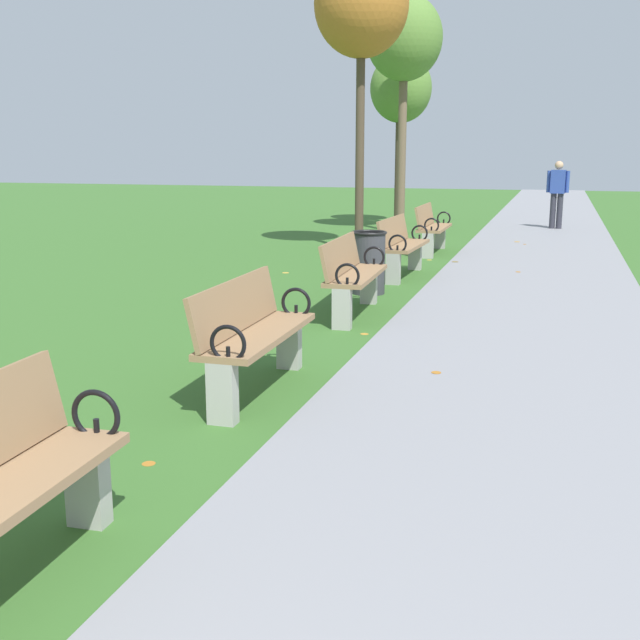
{
  "coord_description": "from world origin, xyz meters",
  "views": [
    {
      "loc": [
        1.73,
        0.47,
        1.89
      ],
      "look_at": [
        -0.05,
        6.29,
        0.55
      ],
      "focal_mm": 43.4,
      "sensor_mm": 36.0,
      "label": 1
    }
  ],
  "objects_px": {
    "park_bench_5": "(402,245)",
    "tree_2": "(361,7)",
    "park_bench_3": "(253,333)",
    "tree_3": "(404,41)",
    "park_bench_4": "(352,274)",
    "pedestrian_walking": "(557,191)",
    "trash_bin": "(369,262)",
    "park_bench_6": "(432,227)",
    "tree_4": "(401,91)"
  },
  "relations": [
    {
      "from": "park_bench_6",
      "to": "tree_4",
      "type": "xyz_separation_m",
      "value": [
        -1.74,
        5.54,
        2.87
      ]
    },
    {
      "from": "park_bench_3",
      "to": "park_bench_5",
      "type": "height_order",
      "value": "same"
    },
    {
      "from": "park_bench_5",
      "to": "park_bench_6",
      "type": "distance_m",
      "value": 2.91
    },
    {
      "from": "trash_bin",
      "to": "tree_2",
      "type": "bearing_deg",
      "value": 105.86
    },
    {
      "from": "park_bench_5",
      "to": "tree_4",
      "type": "relative_size",
      "value": 0.38
    },
    {
      "from": "park_bench_5",
      "to": "park_bench_6",
      "type": "xyz_separation_m",
      "value": [
        -0.0,
        2.91,
        0.0
      ]
    },
    {
      "from": "park_bench_4",
      "to": "tree_4",
      "type": "height_order",
      "value": "tree_4"
    },
    {
      "from": "park_bench_6",
      "to": "park_bench_3",
      "type": "bearing_deg",
      "value": -90.0
    },
    {
      "from": "park_bench_5",
      "to": "tree_3",
      "type": "relative_size",
      "value": 0.31
    },
    {
      "from": "tree_2",
      "to": "pedestrian_walking",
      "type": "distance_m",
      "value": 7.47
    },
    {
      "from": "park_bench_3",
      "to": "tree_4",
      "type": "bearing_deg",
      "value": 96.85
    },
    {
      "from": "tree_2",
      "to": "tree_4",
      "type": "bearing_deg",
      "value": 93.95
    },
    {
      "from": "pedestrian_walking",
      "to": "tree_2",
      "type": "bearing_deg",
      "value": -122.4
    },
    {
      "from": "park_bench_3",
      "to": "trash_bin",
      "type": "xyz_separation_m",
      "value": [
        -0.15,
        4.52,
        -0.06
      ]
    },
    {
      "from": "tree_4",
      "to": "trash_bin",
      "type": "height_order",
      "value": "tree_4"
    },
    {
      "from": "park_bench_3",
      "to": "pedestrian_walking",
      "type": "height_order",
      "value": "pedestrian_walking"
    },
    {
      "from": "park_bench_3",
      "to": "trash_bin",
      "type": "bearing_deg",
      "value": 91.87
    },
    {
      "from": "park_bench_6",
      "to": "tree_4",
      "type": "height_order",
      "value": "tree_4"
    },
    {
      "from": "park_bench_3",
      "to": "park_bench_5",
      "type": "distance_m",
      "value": 6.06
    },
    {
      "from": "park_bench_6",
      "to": "tree_2",
      "type": "distance_m",
      "value": 4.14
    },
    {
      "from": "tree_2",
      "to": "park_bench_3",
      "type": "bearing_deg",
      "value": -81.25
    },
    {
      "from": "tree_3",
      "to": "tree_4",
      "type": "distance_m",
      "value": 2.36
    },
    {
      "from": "park_bench_5",
      "to": "pedestrian_walking",
      "type": "relative_size",
      "value": 1.0
    },
    {
      "from": "park_bench_3",
      "to": "pedestrian_walking",
      "type": "xyz_separation_m",
      "value": [
        2.2,
        14.32,
        0.44
      ]
    },
    {
      "from": "tree_2",
      "to": "tree_3",
      "type": "height_order",
      "value": "tree_2"
    },
    {
      "from": "park_bench_4",
      "to": "tree_3",
      "type": "distance_m",
      "value": 10.11
    },
    {
      "from": "park_bench_6",
      "to": "trash_bin",
      "type": "height_order",
      "value": "park_bench_6"
    },
    {
      "from": "park_bench_6",
      "to": "park_bench_5",
      "type": "bearing_deg",
      "value": -90.0
    },
    {
      "from": "park_bench_6",
      "to": "pedestrian_walking",
      "type": "xyz_separation_m",
      "value": [
        2.2,
        5.36,
        0.44
      ]
    },
    {
      "from": "park_bench_5",
      "to": "park_bench_3",
      "type": "bearing_deg",
      "value": -90.0
    },
    {
      "from": "tree_3",
      "to": "trash_bin",
      "type": "bearing_deg",
      "value": -81.88
    },
    {
      "from": "park_bench_5",
      "to": "trash_bin",
      "type": "distance_m",
      "value": 1.55
    },
    {
      "from": "park_bench_3",
      "to": "park_bench_4",
      "type": "height_order",
      "value": "same"
    },
    {
      "from": "tree_2",
      "to": "trash_bin",
      "type": "distance_m",
      "value": 5.91
    },
    {
      "from": "park_bench_5",
      "to": "park_bench_4",
      "type": "bearing_deg",
      "value": -90.0
    },
    {
      "from": "park_bench_6",
      "to": "tree_4",
      "type": "relative_size",
      "value": 0.37
    },
    {
      "from": "pedestrian_walking",
      "to": "trash_bin",
      "type": "bearing_deg",
      "value": -103.47
    },
    {
      "from": "tree_2",
      "to": "trash_bin",
      "type": "height_order",
      "value": "tree_2"
    },
    {
      "from": "park_bench_4",
      "to": "pedestrian_walking",
      "type": "relative_size",
      "value": 1.0
    },
    {
      "from": "park_bench_5",
      "to": "tree_2",
      "type": "distance_m",
      "value": 4.93
    },
    {
      "from": "pedestrian_walking",
      "to": "park_bench_6",
      "type": "bearing_deg",
      "value": -112.33
    },
    {
      "from": "park_bench_5",
      "to": "trash_bin",
      "type": "height_order",
      "value": "park_bench_5"
    },
    {
      "from": "park_bench_4",
      "to": "park_bench_6",
      "type": "height_order",
      "value": "same"
    },
    {
      "from": "tree_4",
      "to": "park_bench_3",
      "type": "bearing_deg",
      "value": -83.15
    },
    {
      "from": "park_bench_6",
      "to": "tree_3",
      "type": "relative_size",
      "value": 0.3
    },
    {
      "from": "trash_bin",
      "to": "park_bench_6",
      "type": "bearing_deg",
      "value": 88.1
    },
    {
      "from": "park_bench_4",
      "to": "trash_bin",
      "type": "height_order",
      "value": "park_bench_4"
    },
    {
      "from": "park_bench_3",
      "to": "tree_3",
      "type": "xyz_separation_m",
      "value": [
        -1.27,
        12.38,
        3.79
      ]
    },
    {
      "from": "tree_2",
      "to": "trash_bin",
      "type": "relative_size",
      "value": 6.4
    },
    {
      "from": "park_bench_4",
      "to": "park_bench_6",
      "type": "relative_size",
      "value": 1.01
    }
  ]
}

